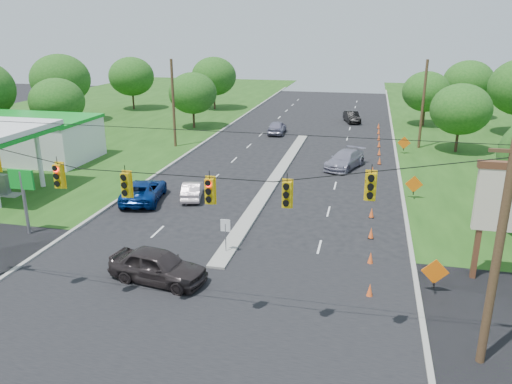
% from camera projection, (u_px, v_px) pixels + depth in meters
% --- Properties ---
extents(ground, '(160.00, 160.00, 0.00)m').
position_uv_depth(ground, '(189.00, 310.00, 22.31)').
color(ground, black).
rests_on(ground, ground).
extents(cross_street, '(160.00, 14.00, 0.02)m').
position_uv_depth(cross_street, '(189.00, 310.00, 22.31)').
color(cross_street, black).
rests_on(cross_street, ground).
extents(curb_left, '(0.25, 110.00, 0.16)m').
position_uv_depth(curb_left, '(197.00, 148.00, 52.20)').
color(curb_left, gray).
rests_on(curb_left, ground).
extents(curb_right, '(0.25, 110.00, 0.16)m').
position_uv_depth(curb_right, '(396.00, 159.00, 47.92)').
color(curb_right, gray).
rests_on(curb_right, ground).
extents(median, '(1.00, 34.00, 0.18)m').
position_uv_depth(median, '(276.00, 178.00, 41.74)').
color(median, gray).
rests_on(median, ground).
extents(median_sign, '(0.55, 0.06, 2.05)m').
position_uv_depth(median_sign, '(225.00, 229.00, 27.40)').
color(median_sign, gray).
rests_on(median_sign, ground).
extents(signal_span, '(25.60, 0.32, 9.00)m').
position_uv_depth(signal_span, '(173.00, 214.00, 19.83)').
color(signal_span, '#422D1C').
rests_on(signal_span, ground).
extents(utility_pole_far_left, '(0.28, 0.28, 9.00)m').
position_uv_depth(utility_pole_far_left, '(173.00, 104.00, 51.29)').
color(utility_pole_far_left, '#422D1C').
rests_on(utility_pole_far_left, ground).
extents(utility_pole_far_right, '(0.28, 0.28, 9.00)m').
position_uv_depth(utility_pole_far_right, '(423.00, 105.00, 50.62)').
color(utility_pole_far_right, '#422D1C').
rests_on(utility_pole_far_right, ground).
extents(gas_station, '(18.40, 19.70, 5.20)m').
position_uv_depth(gas_station, '(19.00, 137.00, 45.23)').
color(gas_station, white).
rests_on(gas_station, ground).
extents(cone_0, '(0.32, 0.32, 0.70)m').
position_uv_depth(cone_0, '(370.00, 290.00, 23.31)').
color(cone_0, '#FF5E24').
rests_on(cone_0, ground).
extents(cone_1, '(0.32, 0.32, 0.70)m').
position_uv_depth(cone_1, '(371.00, 258.00, 26.55)').
color(cone_1, '#FF5E24').
rests_on(cone_1, ground).
extents(cone_2, '(0.32, 0.32, 0.70)m').
position_uv_depth(cone_2, '(371.00, 233.00, 29.78)').
color(cone_2, '#FF5E24').
rests_on(cone_2, ground).
extents(cone_3, '(0.32, 0.32, 0.70)m').
position_uv_depth(cone_3, '(372.00, 213.00, 33.02)').
color(cone_3, '#FF5E24').
rests_on(cone_3, ground).
extents(cone_4, '(0.32, 0.32, 0.70)m').
position_uv_depth(cone_4, '(372.00, 196.00, 36.26)').
color(cone_4, '#FF5E24').
rests_on(cone_4, ground).
extents(cone_5, '(0.32, 0.32, 0.70)m').
position_uv_depth(cone_5, '(372.00, 182.00, 39.50)').
color(cone_5, '#FF5E24').
rests_on(cone_5, ground).
extents(cone_6, '(0.32, 0.32, 0.70)m').
position_uv_depth(cone_6, '(373.00, 170.00, 42.73)').
color(cone_6, '#FF5E24').
rests_on(cone_6, ground).
extents(cone_7, '(0.32, 0.32, 0.70)m').
position_uv_depth(cone_7, '(380.00, 161.00, 45.84)').
color(cone_7, '#FF5E24').
rests_on(cone_7, ground).
extents(cone_8, '(0.32, 0.32, 0.70)m').
position_uv_depth(cone_8, '(379.00, 152.00, 49.08)').
color(cone_8, '#FF5E24').
rests_on(cone_8, ground).
extents(cone_9, '(0.32, 0.32, 0.70)m').
position_uv_depth(cone_9, '(379.00, 144.00, 52.32)').
color(cone_9, '#FF5E24').
rests_on(cone_9, ground).
extents(cone_10, '(0.32, 0.32, 0.70)m').
position_uv_depth(cone_10, '(379.00, 137.00, 55.56)').
color(cone_10, '#FF5E24').
rests_on(cone_10, ground).
extents(cone_11, '(0.32, 0.32, 0.70)m').
position_uv_depth(cone_11, '(379.00, 131.00, 58.80)').
color(cone_11, '#FF5E24').
rests_on(cone_11, ground).
extents(cone_12, '(0.32, 0.32, 0.70)m').
position_uv_depth(cone_12, '(379.00, 126.00, 62.03)').
color(cone_12, '#FF5E24').
rests_on(cone_12, ground).
extents(work_sign_0, '(1.27, 0.58, 1.37)m').
position_uv_depth(work_sign_0, '(435.00, 273.00, 23.38)').
color(work_sign_0, black).
rests_on(work_sign_0, ground).
extents(work_sign_1, '(1.27, 0.58, 1.37)m').
position_uv_depth(work_sign_1, '(414.00, 185.00, 36.33)').
color(work_sign_1, black).
rests_on(work_sign_1, ground).
extents(work_sign_2, '(1.27, 0.58, 1.37)m').
position_uv_depth(work_sign_2, '(404.00, 143.00, 49.28)').
color(work_sign_2, black).
rests_on(work_sign_2, ground).
extents(tree_2, '(5.88, 5.88, 6.86)m').
position_uv_depth(tree_2, '(57.00, 101.00, 54.20)').
color(tree_2, black).
rests_on(tree_2, ground).
extents(tree_3, '(7.56, 7.56, 8.82)m').
position_uv_depth(tree_3, '(60.00, 79.00, 64.33)').
color(tree_3, black).
rests_on(tree_3, ground).
extents(tree_4, '(6.72, 6.72, 7.84)m').
position_uv_depth(tree_4, '(131.00, 76.00, 74.78)').
color(tree_4, black).
rests_on(tree_4, ground).
extents(tree_5, '(5.88, 5.88, 6.86)m').
position_uv_depth(tree_5, '(193.00, 93.00, 60.91)').
color(tree_5, black).
rests_on(tree_5, ground).
extents(tree_6, '(6.72, 6.72, 7.84)m').
position_uv_depth(tree_6, '(214.00, 76.00, 75.01)').
color(tree_6, black).
rests_on(tree_6, ground).
extents(tree_9, '(5.88, 5.88, 6.86)m').
position_uv_depth(tree_9, '(461.00, 109.00, 49.01)').
color(tree_9, black).
rests_on(tree_9, ground).
extents(tree_11, '(6.72, 6.72, 7.84)m').
position_uv_depth(tree_11, '(468.00, 82.00, 67.39)').
color(tree_11, black).
rests_on(tree_11, ground).
extents(tree_12, '(5.88, 5.88, 6.86)m').
position_uv_depth(tree_12, '(426.00, 92.00, 62.38)').
color(tree_12, black).
rests_on(tree_12, ground).
extents(black_sedan, '(5.23, 2.78, 1.69)m').
position_uv_depth(black_sedan, '(158.00, 266.00, 24.58)').
color(black_sedan, '#2A2424').
rests_on(black_sedan, ground).
extents(white_sedan, '(2.22, 4.01, 1.25)m').
position_uv_depth(white_sedan, '(192.00, 190.00, 36.69)').
color(white_sedan, silver).
rests_on(white_sedan, ground).
extents(blue_pickup, '(3.55, 5.87, 1.52)m').
position_uv_depth(blue_pickup, '(144.00, 191.00, 36.15)').
color(blue_pickup, navy).
rests_on(blue_pickup, ground).
extents(silver_car_far, '(3.87, 5.75, 1.55)m').
position_uv_depth(silver_car_far, '(345.00, 160.00, 44.49)').
color(silver_car_far, gray).
rests_on(silver_car_far, ground).
extents(silver_car_oncoming, '(1.97, 4.61, 1.55)m').
position_uv_depth(silver_car_oncoming, '(277.00, 127.00, 58.78)').
color(silver_car_oncoming, gray).
rests_on(silver_car_oncoming, ground).
extents(dark_car_receding, '(2.63, 4.68, 1.46)m').
position_uv_depth(dark_car_receding, '(352.00, 117.00, 65.83)').
color(dark_car_receding, black).
rests_on(dark_car_receding, ground).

